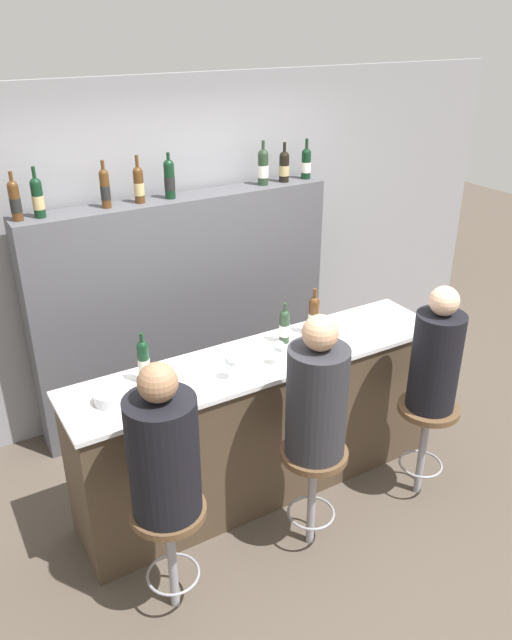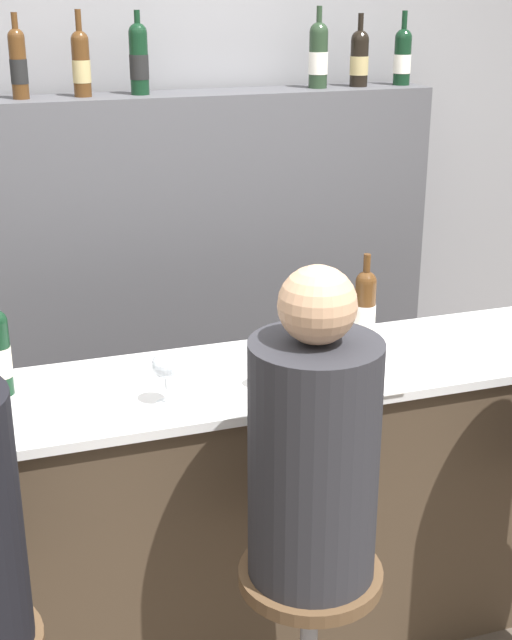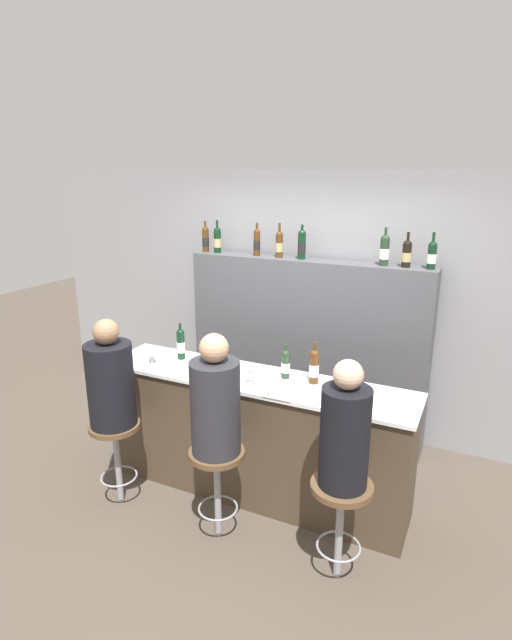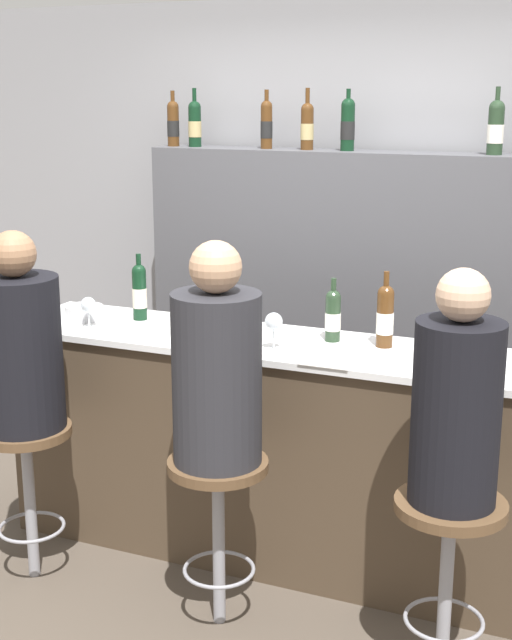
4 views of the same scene
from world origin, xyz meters
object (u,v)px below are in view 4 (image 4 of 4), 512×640
wine_glass_1 (204,315)px  guest_seated_right (457,403)px  bar_stool_left (27,459)px  wine_bottle_counter_2 (385,315)px  wine_glass_0 (88,306)px  wine_bottle_counter_1 (333,315)px  bar_stool_right (449,539)px  metal_bowl (84,313)px  wine_bottle_backbar_0 (173,123)px  wine_bottle_backbar_3 (307,126)px  wine_bottle_backbar_1 (195,123)px  wine_glass_2 (274,323)px  wine_bottle_backbar_5 (496,127)px  wine_bottle_counter_0 (139,291)px  wine_bottle_backbar_2 (267,124)px  bar_stool_middle (218,496)px  guest_seated_left (19,346)px  guest_seated_middle (217,369)px  wine_bottle_backbar_4 (348,124)px

wine_glass_1 → guest_seated_right: guest_seated_right is taller
bar_stool_left → wine_bottle_counter_2: bearing=26.6°
wine_glass_0 → bar_stool_left: wine_glass_0 is taller
wine_bottle_counter_1 → bar_stool_right: wine_bottle_counter_1 is taller
guest_seated_right → metal_bowl: bearing=162.8°
wine_bottle_backbar_0 → wine_bottle_backbar_3: bearing=0.0°
wine_bottle_backbar_1 → wine_glass_2: (1.02, -1.31, -0.77)m
wine_bottle_backbar_5 → wine_glass_2: size_ratio=2.08×
wine_glass_0 → wine_bottle_backbar_1: bearing=94.2°
wine_bottle_backbar_0 → wine_bottle_backbar_5: (1.83, 0.00, 0.01)m
wine_bottle_counter_0 → wine_bottle_backbar_2: wine_bottle_backbar_2 is taller
wine_bottle_counter_0 → bar_stool_middle: size_ratio=0.45×
wine_bottle_backbar_2 → bar_stool_right: size_ratio=0.45×
wine_glass_1 → bar_stool_right: size_ratio=0.23×
wine_bottle_backbar_5 → guest_seated_left: size_ratio=0.40×
wine_glass_2 → guest_seated_middle: guest_seated_middle is taller
wine_bottle_backbar_5 → guest_seated_right: bearing=-84.0°
guest_seated_right → guest_seated_middle: bearing=-180.0°
wine_bottle_counter_2 → bar_stool_right: size_ratio=0.47×
wine_bottle_counter_0 → bar_stool_left: (-0.18, -0.69, -0.62)m
wine_bottle_backbar_0 → wine_glass_1: (0.83, -1.31, -0.76)m
wine_glass_2 → bar_stool_left: bearing=-154.2°
guest_seated_left → guest_seated_right: 1.82m
wine_bottle_counter_0 → guest_seated_middle: guest_seated_middle is taller
wine_bottle_backbar_4 → wine_bottle_backbar_5: size_ratio=0.97×
wine_bottle_backbar_1 → bar_stool_left: 2.23m
metal_bowl → guest_seated_middle: 1.14m
wine_bottle_counter_0 → bar_stool_left: 0.94m
wine_bottle_backbar_2 → wine_glass_0: wine_bottle_backbar_2 is taller
wine_bottle_counter_0 → wine_bottle_counter_1: size_ratio=1.14×
wine_bottle_backbar_1 → wine_bottle_backbar_0: bearing=180.0°
wine_bottle_backbar_2 → guest_seated_left: (-0.39, -1.77, -0.85)m
wine_bottle_backbar_2 → wine_bottle_backbar_1: bearing=-180.0°
wine_bottle_backbar_3 → guest_seated_right: size_ratio=0.40×
wine_bottle_counter_2 → wine_bottle_backbar_1: bearing=143.1°
wine_bottle_backbar_3 → bar_stool_right: size_ratio=0.47×
guest_seated_middle → guest_seated_left: bearing=180.0°
wine_glass_1 → bar_stool_middle: size_ratio=0.23×
bar_stool_left → guest_seated_right: size_ratio=0.85×
wine_bottle_backbar_1 → wine_bottle_backbar_3: 0.68m
wine_glass_1 → guest_seated_middle: size_ratio=0.19×
wine_bottle_counter_1 → wine_bottle_backbar_0: bearing=141.2°
metal_bowl → wine_glass_2: bearing=-6.6°
bar_stool_left → guest_seated_right: (1.82, 0.00, 0.51)m
bar_stool_middle → guest_seated_right: size_ratio=0.85×
wine_bottle_backbar_1 → bar_stool_middle: (0.97, -1.77, -1.36)m
wine_bottle_backbar_5 → guest_seated_right: (0.19, -1.77, -0.85)m
wine_bottle_counter_2 → metal_bowl: bearing=-175.7°
wine_bottle_backbar_2 → wine_glass_2: wine_bottle_backbar_2 is taller
wine_bottle_counter_1 → wine_bottle_backbar_1: bearing=138.1°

